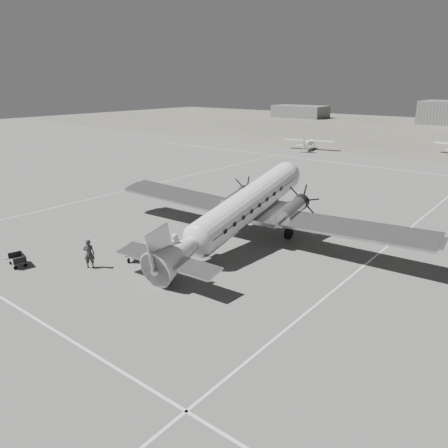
{
  "coord_description": "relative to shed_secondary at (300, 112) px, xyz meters",
  "views": [
    {
      "loc": [
        21.69,
        -23.82,
        12.12
      ],
      "look_at": [
        2.86,
        -0.2,
        2.2
      ],
      "focal_mm": 35.0,
      "sensor_mm": 36.0,
      "label": 1
    }
  ],
  "objects": [
    {
      "name": "ground",
      "position": [
        55.0,
        -115.0,
        -2.0
      ],
      "size": [
        260.0,
        260.0,
        0.0
      ],
      "primitive_type": "plane",
      "color": "slate",
      "rests_on": "ground"
    },
    {
      "name": "light_plane_left",
      "position": [
        38.38,
        -65.78,
        -1.01
      ],
      "size": [
        11.18,
        9.91,
        1.97
      ],
      "primitive_type": null,
      "rotation": [
        0.0,
        0.0,
        0.26
      ],
      "color": "silver",
      "rests_on": "ground"
    },
    {
      "name": "baggage_cart_near",
      "position": [
        54.28,
        -120.17,
        -1.45
      ],
      "size": [
        2.37,
        2.19,
        1.1
      ],
      "primitive_type": null,
      "rotation": [
        0.0,
        0.0,
        0.56
      ],
      "color": "#5D5D5D",
      "rests_on": "ground"
    },
    {
      "name": "dc3_airliner",
      "position": [
        57.86,
        -113.2,
        0.66
      ],
      "size": [
        28.95,
        20.88,
        5.32
      ],
      "primitive_type": null,
      "rotation": [
        0.0,
        0.0,
        0.06
      ],
      "color": "#B3B3B5",
      "rests_on": "ground"
    },
    {
      "name": "shed_secondary",
      "position": [
        0.0,
        0.0,
        0.0
      ],
      "size": [
        18.0,
        10.0,
        4.0
      ],
      "primitive_type": "cube",
      "color": "#5D5D5D",
      "rests_on": "ground"
    },
    {
      "name": "taxi_line_left",
      "position": [
        37.0,
        -105.0,
        -1.99
      ],
      "size": [
        0.15,
        60.0,
        0.01
      ],
      "primitive_type": "cube",
      "color": "silver",
      "rests_on": "ground"
    },
    {
      "name": "taxi_line_right",
      "position": [
        67.0,
        -115.0,
        -1.99
      ],
      "size": [
        0.15,
        80.0,
        0.01
      ],
      "primitive_type": "cube",
      "color": "silver",
      "rests_on": "ground"
    },
    {
      "name": "ramp_agent",
      "position": [
        54.69,
        -119.63,
        -1.05
      ],
      "size": [
        1.04,
        1.14,
        1.89
      ],
      "primitive_type": "imported",
      "rotation": [
        0.0,
        0.0,
        1.12
      ],
      "color": "#B4B5B2",
      "rests_on": "ground"
    },
    {
      "name": "taxi_line_near",
      "position": [
        55.0,
        -129.0,
        -1.99
      ],
      "size": [
        60.0,
        0.15,
        0.01
      ],
      "primitive_type": "cube",
      "color": "silver",
      "rests_on": "ground"
    },
    {
      "name": "taxi_line_horizon",
      "position": [
        55.0,
        -75.0,
        -1.99
      ],
      "size": [
        90.0,
        0.15,
        0.01
      ],
      "primitive_type": "cube",
      "color": "silver",
      "rests_on": "ground"
    },
    {
      "name": "passenger",
      "position": [
        55.43,
        -117.83,
        -1.19
      ],
      "size": [
        0.57,
        0.83,
        1.63
      ],
      "primitive_type": "imported",
      "rotation": [
        0.0,
        0.0,
        1.5
      ],
      "color": "silver",
      "rests_on": "ground"
    },
    {
      "name": "baggage_cart_far",
      "position": [
        48.35,
        -126.02,
        -1.59
      ],
      "size": [
        1.65,
        1.33,
        0.82
      ],
      "primitive_type": null,
      "rotation": [
        0.0,
        0.0,
        -0.23
      ],
      "color": "#5D5D5D",
      "rests_on": "ground"
    },
    {
      "name": "ground_crew",
      "position": [
        52.48,
        -123.09,
        -0.98
      ],
      "size": [
        0.88,
        0.86,
        2.04
      ],
      "primitive_type": "imported",
      "rotation": [
        0.0,
        0.0,
        3.86
      ],
      "color": "#2A2A2A",
      "rests_on": "ground"
    }
  ]
}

